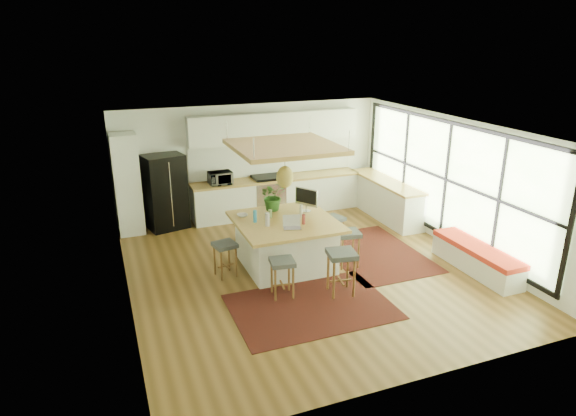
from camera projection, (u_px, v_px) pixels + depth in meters
name	position (u px, v px, depth m)	size (l,w,h in m)	color
floor	(307.00, 269.00, 9.53)	(7.00, 7.00, 0.00)	brown
ceiling	(309.00, 128.00, 8.65)	(7.00, 7.00, 0.00)	white
wall_back	(251.00, 160.00, 12.17)	(6.50, 6.50, 0.00)	white
wall_front	(423.00, 288.00, 6.00)	(6.50, 6.50, 0.00)	white
wall_left	(122.00, 225.00, 7.98)	(7.00, 7.00, 0.00)	white
wall_right	(454.00, 184.00, 10.20)	(7.00, 7.00, 0.00)	white
window_wall	(453.00, 182.00, 10.17)	(0.10, 6.20, 2.60)	black
pantry	(127.00, 184.00, 10.96)	(0.55, 0.60, 2.25)	white
back_counter_base	(277.00, 197.00, 12.38)	(4.20, 0.60, 0.88)	white
back_counter_top	(277.00, 179.00, 12.23)	(4.24, 0.64, 0.05)	#A7833B
backsplash	(273.00, 158.00, 12.34)	(4.20, 0.02, 0.80)	white
upper_cabinets	(275.00, 127.00, 11.94)	(4.20, 0.34, 0.70)	white
range	(268.00, 195.00, 12.27)	(0.76, 0.62, 1.00)	#A5A5AA
right_counter_base	(386.00, 200.00, 12.15)	(0.60, 2.50, 0.88)	white
right_counter_top	(387.00, 181.00, 12.00)	(0.64, 2.54, 0.05)	#A7833B
window_bench	(476.00, 258.00, 9.40)	(0.52, 2.00, 0.50)	white
ceiling_panel	(285.00, 161.00, 9.11)	(1.86, 1.86, 0.80)	#A7833B
rug_near	(311.00, 307.00, 8.21)	(2.60, 1.80, 0.01)	black
rug_right	(373.00, 253.00, 10.22)	(1.80, 2.60, 0.01)	black
fridge	(165.00, 189.00, 11.30)	(0.86, 0.67, 1.72)	black
island	(285.00, 243.00, 9.55)	(1.85, 1.85, 0.93)	#A7833B
stool_near_left	(282.00, 277.00, 8.44)	(0.40, 0.40, 0.68)	#3D4344
stool_near_right	(341.00, 275.00, 8.53)	(0.47, 0.47, 0.79)	#3D4344
stool_right_front	(348.00, 249.00, 9.57)	(0.42, 0.42, 0.72)	#3D4344
stool_right_back	(333.00, 231.00, 10.43)	(0.39, 0.39, 0.67)	#3D4344
stool_left_side	(225.00, 258.00, 9.17)	(0.39, 0.39, 0.66)	#3D4344
laptop	(292.00, 222.00, 8.96)	(0.32, 0.34, 0.24)	#A5A5AA
monitor	(306.00, 199.00, 9.79)	(0.52, 0.18, 0.48)	#A5A5AA
microwave	(220.00, 177.00, 11.63)	(0.54, 0.30, 0.36)	#A5A5AA
island_plant	(273.00, 199.00, 9.88)	(0.53, 0.59, 0.46)	#1E4C19
island_bowl	(242.00, 215.00, 9.58)	(0.20, 0.20, 0.05)	silver
island_bottle_0	(256.00, 217.00, 9.27)	(0.07, 0.07, 0.19)	#3294CB
island_bottle_1	(268.00, 221.00, 9.10)	(0.07, 0.07, 0.19)	#BCB9BF
island_bottle_2	(304.00, 219.00, 9.19)	(0.07, 0.07, 0.19)	#983532
island_bottle_3	(301.00, 212.00, 9.53)	(0.07, 0.07, 0.19)	silver
island_bottle_4	(271.00, 213.00, 9.52)	(0.07, 0.07, 0.19)	#6E9056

